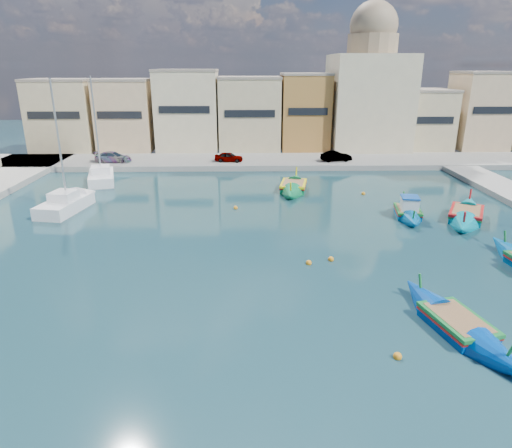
# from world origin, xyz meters

# --- Properties ---
(ground) EXTENTS (160.00, 160.00, 0.00)m
(ground) POSITION_xyz_m (0.00, 0.00, 0.00)
(ground) COLOR #133339
(ground) RESTS_ON ground
(north_quay) EXTENTS (80.00, 8.00, 0.60)m
(north_quay) POSITION_xyz_m (0.00, 32.00, 0.30)
(north_quay) COLOR gray
(north_quay) RESTS_ON ground
(north_townhouses) EXTENTS (83.20, 7.87, 10.19)m
(north_townhouses) POSITION_xyz_m (6.68, 39.36, 5.00)
(north_townhouses) COLOR tan
(north_townhouses) RESTS_ON ground
(church_block) EXTENTS (10.00, 10.00, 19.10)m
(church_block) POSITION_xyz_m (10.00, 40.00, 8.41)
(church_block) COLOR beige
(church_block) RESTS_ON ground
(parked_cars) EXTENTS (29.92, 1.91, 1.20)m
(parked_cars) POSITION_xyz_m (-10.78, 30.50, 1.18)
(parked_cars) COLOR #4C1919
(parked_cars) RESTS_ON north_quay
(luzzu_blue_cabin) EXTENTS (3.07, 7.50, 2.59)m
(luzzu_blue_cabin) POSITION_xyz_m (6.47, 11.69, 0.32)
(luzzu_blue_cabin) COLOR #005B9E
(luzzu_blue_cabin) RESTS_ON ground
(luzzu_cyan_mid) EXTENTS (6.45, 9.37, 2.80)m
(luzzu_cyan_mid) POSITION_xyz_m (10.69, 10.79, 0.29)
(luzzu_cyan_mid) COLOR #0089A1
(luzzu_cyan_mid) RESTS_ON ground
(luzzu_green) EXTENTS (3.77, 8.90, 2.72)m
(luzzu_green) POSITION_xyz_m (-1.75, 19.68, 0.29)
(luzzu_green) COLOR #0A7340
(luzzu_green) RESTS_ON ground
(luzzu_blue_south) EXTENTS (3.75, 8.63, 2.43)m
(luzzu_blue_south) POSITION_xyz_m (3.16, -4.68, 0.25)
(luzzu_blue_south) COLOR #003FA4
(luzzu_blue_south) RESTS_ON ground
(yacht_north) EXTENTS (4.48, 8.65, 11.11)m
(yacht_north) POSITION_xyz_m (-21.39, 24.97, 0.44)
(yacht_north) COLOR white
(yacht_north) RESTS_ON ground
(yacht_midnorth) EXTENTS (3.68, 8.17, 11.18)m
(yacht_midnorth) POSITION_xyz_m (-20.66, 15.16, 0.44)
(yacht_midnorth) COLOR white
(yacht_midnorth) RESTS_ON ground
(mooring_buoys) EXTENTS (21.38, 25.05, 0.36)m
(mooring_buoys) POSITION_xyz_m (1.26, 5.36, 0.08)
(mooring_buoys) COLOR orange
(mooring_buoys) RESTS_ON ground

